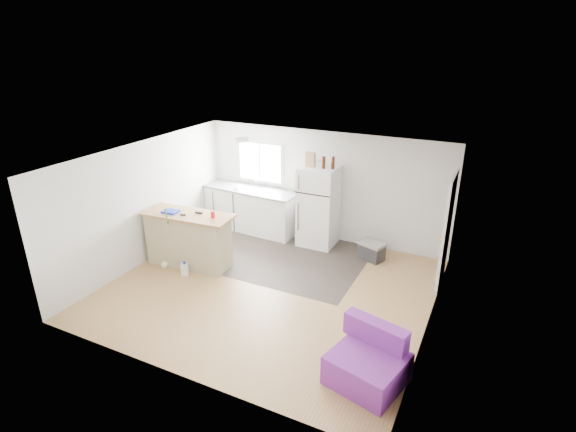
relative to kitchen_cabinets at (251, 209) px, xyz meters
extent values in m
cube|color=#AC7A48|center=(1.63, -2.15, -0.51)|extent=(5.50, 5.00, 0.01)
cube|color=white|center=(1.63, -2.15, 1.89)|extent=(5.50, 5.00, 0.01)
cube|color=silver|center=(1.63, 0.35, 0.69)|extent=(5.50, 0.01, 2.40)
cube|color=silver|center=(1.63, -4.65, 0.69)|extent=(5.50, 0.01, 2.40)
cube|color=silver|center=(-1.12, -2.15, 0.69)|extent=(0.01, 5.00, 2.40)
cube|color=silver|center=(4.38, -2.15, 0.69)|extent=(0.01, 5.00, 2.40)
cube|color=#362E28|center=(0.91, -0.90, -0.51)|extent=(4.05, 2.50, 0.00)
cube|color=white|center=(0.08, 0.34, 1.04)|extent=(1.18, 0.04, 0.98)
cube|color=white|center=(0.08, 0.32, 1.04)|extent=(1.05, 0.01, 0.85)
cube|color=white|center=(0.08, 0.31, 1.04)|extent=(0.03, 0.02, 0.85)
cube|color=white|center=(4.35, -0.60, 0.51)|extent=(0.05, 0.82, 2.03)
cube|color=white|center=(4.36, -0.60, 0.51)|extent=(0.03, 0.92, 2.10)
sphere|color=gold|center=(4.31, -0.92, 0.49)|extent=(0.07, 0.07, 0.07)
cylinder|color=white|center=(0.43, -0.95, 1.85)|extent=(0.30, 0.30, 0.07)
cube|color=white|center=(0.00, 0.00, -0.03)|extent=(2.21, 0.78, 0.96)
cube|color=slate|center=(0.00, 0.00, 0.47)|extent=(2.28, 0.83, 0.04)
cube|color=silver|center=(0.00, -0.03, 0.47)|extent=(0.62, 0.49, 0.07)
cube|color=tan|center=(-0.22, -2.03, 0.01)|extent=(1.65, 0.69, 1.04)
cube|color=tan|center=(-0.19, -2.03, 0.55)|extent=(1.81, 0.81, 0.05)
cube|color=white|center=(1.68, -0.03, 0.35)|extent=(0.77, 0.72, 1.73)
cube|color=black|center=(1.68, -0.39, 0.73)|extent=(0.76, 0.02, 0.02)
cube|color=silver|center=(1.38, -0.39, 0.96)|extent=(0.03, 0.02, 0.31)
cube|color=silver|center=(1.38, -0.39, 0.20)|extent=(0.03, 0.02, 0.60)
cube|color=#2B2B2D|center=(2.95, -0.25, -0.35)|extent=(0.56, 0.46, 0.32)
cube|color=gray|center=(2.95, -0.25, -0.16)|extent=(0.58, 0.49, 0.06)
cube|color=purple|center=(3.88, -3.67, -0.30)|extent=(1.07, 1.04, 0.42)
cube|color=purple|center=(3.88, -3.35, 0.07)|extent=(0.92, 0.42, 0.32)
cube|color=silver|center=(-0.04, -2.44, -0.39)|extent=(0.15, 0.13, 0.24)
cylinder|color=#172FA3|center=(-0.04, -2.44, -0.25)|extent=(0.06, 0.06, 0.05)
cylinder|color=green|center=(-0.46, -2.26, 0.15)|extent=(0.18, 0.32, 1.24)
sphere|color=beige|center=(-0.58, -2.38, -0.45)|extent=(0.14, 0.14, 0.14)
cylinder|color=red|center=(0.36, -1.97, 0.63)|extent=(0.10, 0.10, 0.12)
cube|color=#1524CA|center=(-0.52, -2.11, 0.59)|extent=(0.32, 0.24, 0.04)
cube|color=black|center=(-0.01, -1.92, 0.59)|extent=(0.15, 0.07, 0.03)
cube|color=black|center=(-0.21, -2.14, 0.59)|extent=(0.11, 0.06, 0.03)
cube|color=tan|center=(1.50, -0.08, 1.37)|extent=(0.20, 0.11, 0.30)
cylinder|color=#3C150B|center=(1.80, -0.10, 1.34)|extent=(0.09, 0.09, 0.25)
cylinder|color=#3C150B|center=(1.97, -0.03, 1.34)|extent=(0.08, 0.08, 0.25)
camera|label=1|loc=(5.00, -8.31, 3.73)|focal=28.00mm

